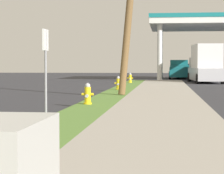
{
  "coord_description": "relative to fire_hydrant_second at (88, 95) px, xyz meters",
  "views": [
    {
      "loc": [
        3.1,
        -1.46,
        1.51
      ],
      "look_at": [
        1.14,
        15.9,
        0.66
      ],
      "focal_mm": 74.76,
      "sensor_mm": 36.0,
      "label": 1
    }
  ],
  "objects": [
    {
      "name": "car_navy_by_far_pump",
      "position": [
        5.97,
        29.44,
        0.28
      ],
      "size": [
        2.02,
        4.53,
        1.57
      ],
      "color": "navy",
      "rests_on": "ground"
    },
    {
      "name": "fire_hydrant_fourth",
      "position": [
        0.08,
        19.13,
        0.0
      ],
      "size": [
        0.42,
        0.38,
        0.74
      ],
      "color": "yellow",
      "rests_on": "grass_verge"
    },
    {
      "name": "car_black_by_near_pump",
      "position": [
        4.9,
        36.44,
        0.28
      ],
      "size": [
        2.17,
        4.6,
        1.57
      ],
      "color": "black",
      "rests_on": "ground"
    },
    {
      "name": "fire_hydrant_second",
      "position": [
        0.0,
        0.0,
        0.0
      ],
      "size": [
        0.42,
        0.38,
        0.74
      ],
      "color": "yellow",
      "rests_on": "grass_verge"
    },
    {
      "name": "street_sign_post",
      "position": [
        0.21,
        -6.54,
        1.19
      ],
      "size": [
        0.05,
        0.36,
        2.12
      ],
      "color": "gray",
      "rests_on": "grass_verge"
    },
    {
      "name": "fire_hydrant_third",
      "position": [
        0.13,
        9.58,
        0.0
      ],
      "size": [
        0.42,
        0.37,
        0.74
      ],
      "color": "yellow",
      "rests_on": "grass_verge"
    },
    {
      "name": "truck_silver_at_forecourt",
      "position": [
        5.97,
        22.82,
        1.04
      ],
      "size": [
        2.53,
        6.52,
        3.11
      ],
      "color": "#BCBCC1",
      "rests_on": "ground"
    },
    {
      "name": "truck_teal_on_apron",
      "position": [
        4.17,
        33.41,
        0.47
      ],
      "size": [
        2.18,
        5.42,
        1.97
      ],
      "color": "#197075",
      "rests_on": "ground"
    }
  ]
}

